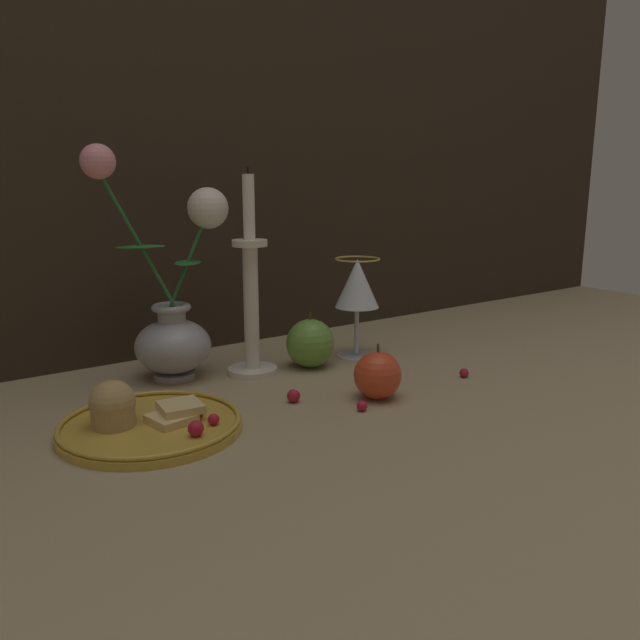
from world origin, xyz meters
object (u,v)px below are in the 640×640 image
object	(u,v)px
candlestick	(251,303)
plate_with_pastries	(144,420)
wine_glass	(357,287)
vase	(174,312)
apple_near_glass	(310,343)
apple_beside_vase	(378,375)

from	to	relation	value
candlestick	plate_with_pastries	bearing A→B (deg)	-150.31
plate_with_pastries	wine_glass	xyz separation A→B (m)	(0.43, 0.11, 0.11)
candlestick	vase	bearing A→B (deg)	154.99
plate_with_pastries	apple_near_glass	world-z (taller)	apple_near_glass
apple_beside_vase	apple_near_glass	world-z (taller)	apple_near_glass
apple_beside_vase	wine_glass	bearing A→B (deg)	58.76
apple_beside_vase	apple_near_glass	bearing A→B (deg)	86.54
vase	plate_with_pastries	world-z (taller)	vase
wine_glass	apple_near_glass	bearing A→B (deg)	-176.03
vase	apple_near_glass	distance (m)	0.23
wine_glass	apple_beside_vase	size ratio (longest dim) A/B	2.17
vase	apple_near_glass	size ratio (longest dim) A/B	3.79
candlestick	apple_near_glass	bearing A→B (deg)	-13.35
apple_near_glass	vase	bearing A→B (deg)	160.33
wine_glass	apple_beside_vase	world-z (taller)	wine_glass
candlestick	apple_near_glass	distance (m)	0.12
wine_glass	apple_beside_vase	distance (m)	0.24
candlestick	apple_beside_vase	size ratio (longest dim) A/B	4.03
plate_with_pastries	candlestick	distance (m)	0.28
wine_glass	apple_near_glass	size ratio (longest dim) A/B	1.87
plate_with_pastries	apple_beside_vase	size ratio (longest dim) A/B	2.80
wine_glass	candlestick	distance (m)	0.20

